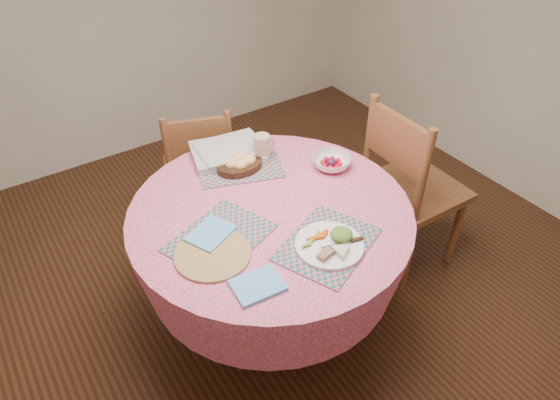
% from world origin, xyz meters
% --- Properties ---
extents(ground, '(4.00, 4.00, 0.00)m').
position_xyz_m(ground, '(0.00, 0.00, 0.00)').
color(ground, '#331C0F').
rests_on(ground, ground).
extents(dining_table, '(1.24, 1.24, 0.75)m').
position_xyz_m(dining_table, '(0.00, 0.00, 0.56)').
color(dining_table, pink).
rests_on(dining_table, ground).
extents(chair_right, '(0.46, 0.48, 1.02)m').
position_xyz_m(chair_right, '(0.87, -0.02, 0.53)').
color(chair_right, brown).
rests_on(chair_right, ground).
extents(chair_back, '(0.52, 0.50, 0.88)m').
position_xyz_m(chair_back, '(0.05, 0.84, 0.46)').
color(chair_back, brown).
rests_on(chair_back, ground).
extents(placemat_front, '(0.49, 0.43, 0.01)m').
position_xyz_m(placemat_front, '(0.07, -0.31, 0.75)').
color(placemat_front, '#126A60').
rests_on(placemat_front, dining_table).
extents(placemat_left, '(0.48, 0.42, 0.01)m').
position_xyz_m(placemat_left, '(-0.27, -0.04, 0.75)').
color(placemat_left, '#126A60').
rests_on(placemat_left, dining_table).
extents(placemat_back, '(0.48, 0.42, 0.01)m').
position_xyz_m(placemat_back, '(0.05, 0.36, 0.75)').
color(placemat_back, '#126A60').
rests_on(placemat_back, dining_table).
extents(wicker_trivet, '(0.30, 0.30, 0.01)m').
position_xyz_m(wicker_trivet, '(-0.34, -0.11, 0.76)').
color(wicker_trivet, brown).
rests_on(wicker_trivet, dining_table).
extents(napkin_near, '(0.19, 0.15, 0.01)m').
position_xyz_m(napkin_near, '(-0.28, -0.34, 0.76)').
color(napkin_near, '#61AEF9').
rests_on(napkin_near, dining_table).
extents(napkin_far, '(0.22, 0.20, 0.01)m').
position_xyz_m(napkin_far, '(-0.29, -0.01, 0.76)').
color(napkin_far, '#61AEF9').
rests_on(napkin_far, placemat_left).
extents(dinner_plate, '(0.27, 0.27, 0.05)m').
position_xyz_m(dinner_plate, '(0.07, -0.33, 0.77)').
color(dinner_plate, white).
rests_on(dinner_plate, placemat_front).
extents(bread_bowl, '(0.23, 0.23, 0.08)m').
position_xyz_m(bread_bowl, '(0.05, 0.34, 0.78)').
color(bread_bowl, black).
rests_on(bread_bowl, placemat_back).
extents(latte_mug, '(0.12, 0.08, 0.13)m').
position_xyz_m(latte_mug, '(0.18, 0.35, 0.82)').
color(latte_mug, tan).
rests_on(latte_mug, placemat_back).
extents(fruit_bowl, '(0.23, 0.23, 0.06)m').
position_xyz_m(fruit_bowl, '(0.42, 0.11, 0.78)').
color(fruit_bowl, white).
rests_on(fruit_bowl, dining_table).
extents(newspaper_stack, '(0.40, 0.35, 0.04)m').
position_xyz_m(newspaper_stack, '(0.05, 0.47, 0.78)').
color(newspaper_stack, silver).
rests_on(newspaper_stack, dining_table).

